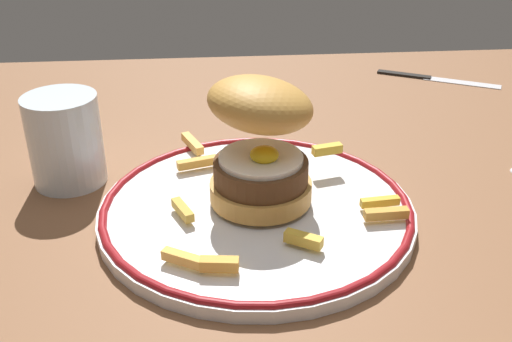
# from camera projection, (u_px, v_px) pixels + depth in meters

# --- Properties ---
(ground_plane) EXTENTS (1.34, 0.99, 0.04)m
(ground_plane) POSITION_uv_depth(u_px,v_px,m) (234.00, 235.00, 0.57)
(ground_plane) COLOR brown
(dinner_plate) EXTENTS (0.29, 0.29, 0.02)m
(dinner_plate) POSITION_uv_depth(u_px,v_px,m) (256.00, 206.00, 0.56)
(dinner_plate) COLOR silver
(dinner_plate) RESTS_ON ground_plane
(burger) EXTENTS (0.13, 0.13, 0.12)m
(burger) POSITION_uv_depth(u_px,v_px,m) (261.00, 138.00, 0.54)
(burger) COLOR #C58E42
(burger) RESTS_ON dinner_plate
(fries_pile) EXTENTS (0.21, 0.25, 0.03)m
(fries_pile) POSITION_uv_depth(u_px,v_px,m) (258.00, 198.00, 0.55)
(fries_pile) COLOR gold
(fries_pile) RESTS_ON dinner_plate
(water_glass) EXTENTS (0.07, 0.07, 0.09)m
(water_glass) POSITION_uv_depth(u_px,v_px,m) (66.00, 146.00, 0.61)
(water_glass) COLOR silver
(water_glass) RESTS_ON ground_plane
(knife) EXTENTS (0.17, 0.10, 0.01)m
(knife) POSITION_uv_depth(u_px,v_px,m) (428.00, 77.00, 0.90)
(knife) COLOR black
(knife) RESTS_ON ground_plane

